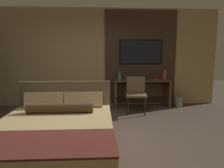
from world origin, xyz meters
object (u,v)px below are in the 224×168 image
object	(u,v)px
bed	(55,135)
vase_short	(165,75)
vase_tall	(120,75)
book	(157,79)
waste_bin	(179,102)
desk	(141,89)
tv	(141,52)
desk_chair	(136,91)

from	to	relation	value
bed	vase_short	distance (m)	3.70
vase_tall	bed	bearing A→B (deg)	-114.62
book	waste_bin	xyz separation A→B (m)	(0.64, -0.11, -0.65)
desk	book	distance (m)	0.52
tv	desk_chair	size ratio (longest dim) A/B	1.35
tv	desk_chair	distance (m)	1.31
vase_tall	desk	bearing A→B (deg)	7.58
desk	book	xyz separation A→B (m)	(0.44, 0.01, 0.28)
book	waste_bin	size ratio (longest dim) A/B	0.86
desk_chair	waste_bin	world-z (taller)	desk_chair
book	waste_bin	distance (m)	0.92
desk	bed	bearing A→B (deg)	-124.18
vase_short	bed	bearing A→B (deg)	-133.15
tv	vase_short	size ratio (longest dim) A/B	4.68
desk_chair	vase_short	distance (m)	1.11
desk	tv	bearing A→B (deg)	90.00
bed	book	xyz separation A→B (m)	(2.29, 2.73, 0.49)
desk	book	size ratio (longest dim) A/B	6.62
desk	vase_short	size ratio (longest dim) A/B	5.97
desk_chair	vase_short	xyz separation A→B (m)	(0.91, 0.53, 0.35)
desk_chair	bed	bearing A→B (deg)	-120.66
bed	tv	world-z (taller)	tv
desk_chair	waste_bin	xyz separation A→B (m)	(1.34, 0.49, -0.42)
desk	waste_bin	world-z (taller)	desk
bed	desk	distance (m)	3.30
bed	vase_tall	xyz separation A→B (m)	(1.21, 2.64, 0.62)
bed	vase_tall	size ratio (longest dim) A/B	7.77
bed	desk_chair	distance (m)	2.67
desk_chair	vase_tall	world-z (taller)	vase_tall
tv	vase_tall	xyz separation A→B (m)	(-0.64, -0.29, -0.64)
vase_short	waste_bin	distance (m)	0.88
vase_tall	waste_bin	size ratio (longest dim) A/B	0.99
vase_short	tv	bearing A→B (deg)	157.94
vase_tall	book	size ratio (longest dim) A/B	1.16
waste_bin	desk_chair	bearing A→B (deg)	-159.82
desk	desk_chair	xyz separation A→B (m)	(-0.26, -0.59, 0.04)
tv	book	bearing A→B (deg)	-23.94
vase_short	waste_bin	world-z (taller)	vase_short
book	waste_bin	bearing A→B (deg)	-9.43
desk_chair	vase_short	bearing A→B (deg)	36.37
bed	book	bearing A→B (deg)	49.99
tv	vase_tall	size ratio (longest dim) A/B	4.47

